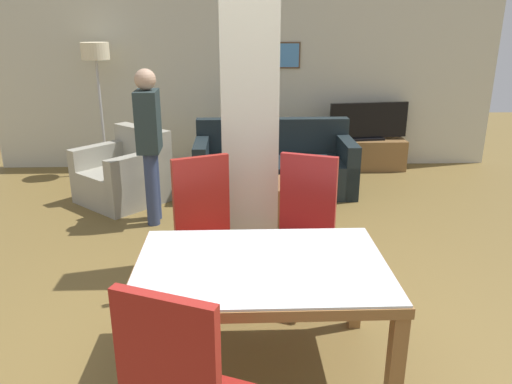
# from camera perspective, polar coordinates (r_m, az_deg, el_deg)

# --- Properties ---
(ground_plane) EXTENTS (18.00, 18.00, 0.00)m
(ground_plane) POSITION_cam_1_polar(r_m,az_deg,el_deg) (3.30, 0.56, -19.57)
(ground_plane) COLOR brown
(back_wall) EXTENTS (7.20, 0.09, 2.70)m
(back_wall) POSITION_cam_1_polar(r_m,az_deg,el_deg) (7.29, -1.14, 13.41)
(back_wall) COLOR beige
(back_wall) RESTS_ON ground_plane
(divider_pillar) EXTENTS (0.46, 0.29, 2.70)m
(divider_pillar) POSITION_cam_1_polar(r_m,az_deg,el_deg) (4.13, -0.73, 9.11)
(divider_pillar) COLOR beige
(divider_pillar) RESTS_ON ground_plane
(dining_table) EXTENTS (1.46, 0.99, 0.74)m
(dining_table) POSITION_cam_1_polar(r_m,az_deg,el_deg) (2.97, 0.59, -10.71)
(dining_table) COLOR brown
(dining_table) RESTS_ON ground_plane
(dining_chair_far_right) EXTENTS (0.60, 0.60, 1.11)m
(dining_chair_far_right) POSITION_cam_1_polar(r_m,az_deg,el_deg) (3.82, 5.45, -4.09)
(dining_chair_far_right) COLOR maroon
(dining_chair_far_right) RESTS_ON ground_plane
(dining_chair_far_left) EXTENTS (0.60, 0.60, 1.11)m
(dining_chair_far_left) POSITION_cam_1_polar(r_m,az_deg,el_deg) (3.78, -5.60, -4.38)
(dining_chair_far_left) COLOR maroon
(dining_chair_far_left) RESTS_ON ground_plane
(sofa) EXTENTS (1.97, 0.90, 0.87)m
(sofa) POSITION_cam_1_polar(r_m,az_deg,el_deg) (6.33, 2.05, 2.79)
(sofa) COLOR black
(sofa) RESTS_ON ground_plane
(armchair) EXTENTS (1.21, 1.21, 0.85)m
(armchair) POSITION_cam_1_polar(r_m,az_deg,el_deg) (6.15, -14.74, 1.67)
(armchair) COLOR #9F9B8A
(armchair) RESTS_ON ground_plane
(coffee_table) EXTENTS (0.75, 0.58, 0.41)m
(coffee_table) POSITION_cam_1_polar(r_m,az_deg,el_deg) (5.43, 3.12, -0.92)
(coffee_table) COLOR brown
(coffee_table) RESTS_ON ground_plane
(bottle) EXTENTS (0.07, 0.07, 0.27)m
(bottle) POSITION_cam_1_polar(r_m,az_deg,el_deg) (5.29, 4.59, 1.96)
(bottle) COLOR #194C23
(bottle) RESTS_ON coffee_table
(tv_stand) EXTENTS (1.09, 0.40, 0.44)m
(tv_stand) POSITION_cam_1_polar(r_m,az_deg,el_deg) (7.45, 12.48, 4.24)
(tv_stand) COLOR brown
(tv_stand) RESTS_ON ground_plane
(tv_screen) EXTENTS (1.14, 0.26, 0.53)m
(tv_screen) POSITION_cam_1_polar(r_m,az_deg,el_deg) (7.35, 12.74, 7.83)
(tv_screen) COLOR black
(tv_screen) RESTS_ON tv_stand
(floor_lamp) EXTENTS (0.37, 0.37, 1.79)m
(floor_lamp) POSITION_cam_1_polar(r_m,az_deg,el_deg) (7.14, -17.79, 13.81)
(floor_lamp) COLOR #B7B7BC
(floor_lamp) RESTS_ON ground_plane
(standing_person) EXTENTS (0.23, 0.39, 1.62)m
(standing_person) POSITION_cam_1_polar(r_m,az_deg,el_deg) (5.26, -12.11, 6.14)
(standing_person) COLOR navy
(standing_person) RESTS_ON ground_plane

